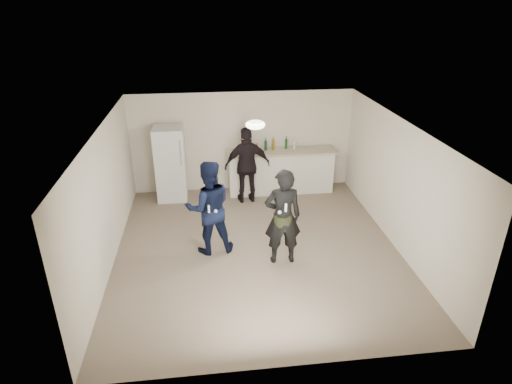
{
  "coord_description": "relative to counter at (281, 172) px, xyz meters",
  "views": [
    {
      "loc": [
        -0.9,
        -7.19,
        4.59
      ],
      "look_at": [
        0.0,
        0.2,
        1.15
      ],
      "focal_mm": 30.0,
      "sensor_mm": 36.0,
      "label": 1
    }
  ],
  "objects": [
    {
      "name": "camo_shorts",
      "position": [
        -0.52,
        -3.13,
        0.32
      ],
      "size": [
        0.34,
        0.34,
        0.28
      ],
      "primitive_type": "cylinder",
      "color": "#303A1A",
      "rests_on": "woman"
    },
    {
      "name": "wall_left",
      "position": [
        -3.68,
        -2.67,
        0.72
      ],
      "size": [
        0.0,
        6.0,
        6.0
      ],
      "primitive_type": "plane",
      "rotation": [
        1.57,
        0.0,
        1.57
      ],
      "color": "beige",
      "rests_on": "floor"
    },
    {
      "name": "fridge_handle",
      "position": [
        -2.43,
        -0.44,
        0.78
      ],
      "size": [
        0.02,
        0.02,
        0.6
      ],
      "primitive_type": "cylinder",
      "color": "silver",
      "rests_on": "fridge"
    },
    {
      "name": "spectator",
      "position": [
        -0.89,
        -0.47,
        0.4
      ],
      "size": [
        1.12,
        0.55,
        1.85
      ],
      "primitive_type": "imported",
      "rotation": [
        0.0,
        0.0,
        3.24
      ],
      "color": "black",
      "rests_on": "floor"
    },
    {
      "name": "wall_front",
      "position": [
        -0.93,
        -5.67,
        0.72
      ],
      "size": [
        6.0,
        0.0,
        6.0
      ],
      "primitive_type": "plane",
      "rotation": [
        -1.57,
        0.0,
        0.0
      ],
      "color": "beige",
      "rests_on": "floor"
    },
    {
      "name": "fridge",
      "position": [
        -2.71,
        -0.07,
        0.38
      ],
      "size": [
        0.7,
        0.7,
        1.8
      ],
      "primitive_type": "cube",
      "color": "white",
      "rests_on": "floor"
    },
    {
      "name": "remote_woman",
      "position": [
        -0.52,
        -3.38,
        0.72
      ],
      "size": [
        0.04,
        0.04,
        0.15
      ],
      "primitive_type": "cube",
      "color": "white",
      "rests_on": "woman"
    },
    {
      "name": "floor",
      "position": [
        -0.93,
        -2.67,
        -0.53
      ],
      "size": [
        6.0,
        6.0,
        0.0
      ],
      "primitive_type": "plane",
      "color": "#6B5B4C",
      "rests_on": "ground"
    },
    {
      "name": "bottle_cluster",
      "position": [
        -0.18,
        0.06,
        0.68
      ],
      "size": [
        1.04,
        0.37,
        0.25
      ],
      "color": "#113D21",
      "rests_on": "counter_top"
    },
    {
      "name": "wall_right",
      "position": [
        1.82,
        -2.67,
        0.72
      ],
      "size": [
        0.0,
        6.0,
        6.0
      ],
      "primitive_type": "plane",
      "rotation": [
        1.57,
        0.0,
        -1.57
      ],
      "color": "beige",
      "rests_on": "floor"
    },
    {
      "name": "counter",
      "position": [
        0.0,
        0.0,
        0.0
      ],
      "size": [
        2.6,
        0.56,
        1.05
      ],
      "primitive_type": "cube",
      "color": "silver",
      "rests_on": "floor"
    },
    {
      "name": "nunchuk_woman",
      "position": [
        -0.62,
        -3.35,
        0.62
      ],
      "size": [
        0.07,
        0.07,
        0.07
      ],
      "primitive_type": "sphere",
      "color": "silver",
      "rests_on": "woman"
    },
    {
      "name": "woman",
      "position": [
        -0.52,
        -3.13,
        0.41
      ],
      "size": [
        0.68,
        0.45,
        1.86
      ],
      "primitive_type": "imported",
      "rotation": [
        0.0,
        0.0,
        3.14
      ],
      "color": "black",
      "rests_on": "floor"
    },
    {
      "name": "remote_man",
      "position": [
        -1.84,
        -2.88,
        0.53
      ],
      "size": [
        0.04,
        0.04,
        0.15
      ],
      "primitive_type": "cube",
      "color": "white",
      "rests_on": "man"
    },
    {
      "name": "counter_top",
      "position": [
        0.0,
        0.0,
        0.55
      ],
      "size": [
        2.68,
        0.64,
        0.04
      ],
      "primitive_type": "cube",
      "color": "beige",
      "rests_on": "counter"
    },
    {
      "name": "shaker",
      "position": [
        -0.97,
        0.1,
        0.65
      ],
      "size": [
        0.08,
        0.08,
        0.17
      ],
      "primitive_type": "cylinder",
      "color": "#AFAFB3",
      "rests_on": "counter_top"
    },
    {
      "name": "wall_back",
      "position": [
        -0.93,
        0.33,
        0.72
      ],
      "size": [
        6.0,
        0.0,
        6.0
      ],
      "primitive_type": "plane",
      "rotation": [
        1.57,
        0.0,
        0.0
      ],
      "color": "beige",
      "rests_on": "floor"
    },
    {
      "name": "nunchuk_man",
      "position": [
        -1.72,
        -2.85,
        0.45
      ],
      "size": [
        0.07,
        0.07,
        0.07
      ],
      "primitive_type": "sphere",
      "color": "silver",
      "rests_on": "man"
    },
    {
      "name": "man",
      "position": [
        -1.84,
        -2.6,
        0.41
      ],
      "size": [
        0.99,
        0.81,
        1.87
      ],
      "primitive_type": "imported",
      "rotation": [
        0.0,
        0.0,
        3.26
      ],
      "color": "#0F1A41",
      "rests_on": "floor"
    },
    {
      "name": "ceiling_dome",
      "position": [
        -0.93,
        -2.37,
        1.93
      ],
      "size": [
        0.36,
        0.36,
        0.16
      ],
      "primitive_type": "ellipsoid",
      "color": "white",
      "rests_on": "ceiling"
    },
    {
      "name": "ceiling",
      "position": [
        -0.93,
        -2.67,
        1.98
      ],
      "size": [
        6.0,
        6.0,
        0.0
      ],
      "primitive_type": "plane",
      "rotation": [
        3.14,
        0.0,
        0.0
      ],
      "color": "silver",
      "rests_on": "wall_back"
    }
  ]
}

